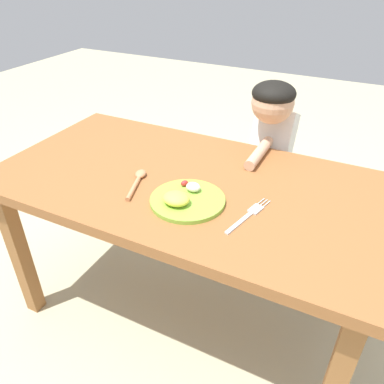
# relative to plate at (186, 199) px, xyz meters

# --- Properties ---
(ground_plane) EXTENTS (8.00, 8.00, 0.00)m
(ground_plane) POSITION_rel_plate_xyz_m (-0.06, 0.13, -0.69)
(ground_plane) COLOR #B8B28E
(dining_table) EXTENTS (1.39, 0.74, 0.68)m
(dining_table) POSITION_rel_plate_xyz_m (-0.06, 0.13, -0.09)
(dining_table) COLOR #935A2F
(dining_table) RESTS_ON ground_plane
(plate) EXTENTS (0.24, 0.24, 0.05)m
(plate) POSITION_rel_plate_xyz_m (0.00, 0.00, 0.00)
(plate) COLOR #87BE3D
(plate) RESTS_ON dining_table
(fork) EXTENTS (0.07, 0.22, 0.01)m
(fork) POSITION_rel_plate_xyz_m (0.20, 0.02, -0.01)
(fork) COLOR silver
(fork) RESTS_ON dining_table
(spoon) EXTENTS (0.08, 0.19, 0.02)m
(spoon) POSITION_rel_plate_xyz_m (-0.21, 0.04, -0.00)
(spoon) COLOR tan
(spoon) RESTS_ON dining_table
(person) EXTENTS (0.18, 0.44, 0.95)m
(person) POSITION_rel_plate_xyz_m (0.11, 0.60, -0.19)
(person) COLOR #405374
(person) RESTS_ON ground_plane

